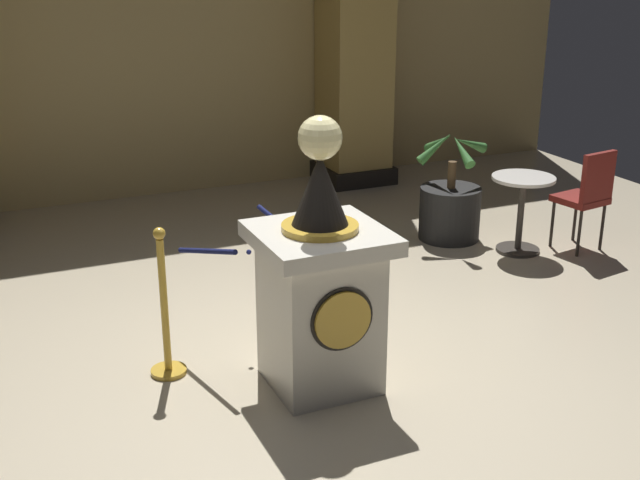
{
  "coord_description": "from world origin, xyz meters",
  "views": [
    {
      "loc": [
        -1.99,
        -4.57,
        2.69
      ],
      "look_at": [
        -0.06,
        -0.24,
        0.99
      ],
      "focal_mm": 45.99,
      "sensor_mm": 36.0,
      "label": 1
    }
  ],
  "objects_px": {
    "cafe_table": "(521,204)",
    "stanchion_far": "(166,324)",
    "potted_palm_right": "(450,208)",
    "pedestal_clock": "(320,287)",
    "cafe_chair_red": "(588,192)",
    "stanchion_near": "(324,272)"
  },
  "relations": [
    {
      "from": "potted_palm_right",
      "to": "cafe_table",
      "type": "height_order",
      "value": "potted_palm_right"
    },
    {
      "from": "stanchion_near",
      "to": "potted_palm_right",
      "type": "xyz_separation_m",
      "value": [
        1.86,
        1.16,
        -0.06
      ]
    },
    {
      "from": "stanchion_near",
      "to": "pedestal_clock",
      "type": "bearing_deg",
      "value": -115.41
    },
    {
      "from": "pedestal_clock",
      "to": "cafe_chair_red",
      "type": "bearing_deg",
      "value": 21.33
    },
    {
      "from": "cafe_chair_red",
      "to": "stanchion_near",
      "type": "bearing_deg",
      "value": -172.72
    },
    {
      "from": "stanchion_near",
      "to": "stanchion_far",
      "type": "height_order",
      "value": "stanchion_near"
    },
    {
      "from": "cafe_chair_red",
      "to": "potted_palm_right",
      "type": "bearing_deg",
      "value": 140.27
    },
    {
      "from": "potted_palm_right",
      "to": "cafe_chair_red",
      "type": "distance_m",
      "value": 1.28
    },
    {
      "from": "stanchion_near",
      "to": "stanchion_far",
      "type": "xyz_separation_m",
      "value": [
        -1.31,
        -0.38,
        -0.01
      ]
    },
    {
      "from": "potted_palm_right",
      "to": "cafe_table",
      "type": "xyz_separation_m",
      "value": [
        0.4,
        -0.57,
        0.15
      ]
    },
    {
      "from": "pedestal_clock",
      "to": "stanchion_near",
      "type": "relative_size",
      "value": 1.66
    },
    {
      "from": "pedestal_clock",
      "to": "stanchion_far",
      "type": "height_order",
      "value": "pedestal_clock"
    },
    {
      "from": "stanchion_far",
      "to": "cafe_table",
      "type": "distance_m",
      "value": 3.7
    },
    {
      "from": "potted_palm_right",
      "to": "cafe_table",
      "type": "distance_m",
      "value": 0.71
    },
    {
      "from": "pedestal_clock",
      "to": "stanchion_far",
      "type": "bearing_deg",
      "value": 148.93
    },
    {
      "from": "cafe_table",
      "to": "potted_palm_right",
      "type": "bearing_deg",
      "value": 124.79
    },
    {
      "from": "pedestal_clock",
      "to": "cafe_chair_red",
      "type": "distance_m",
      "value": 3.5
    },
    {
      "from": "stanchion_near",
      "to": "cafe_chair_red",
      "type": "relative_size",
      "value": 1.11
    },
    {
      "from": "stanchion_far",
      "to": "cafe_chair_red",
      "type": "distance_m",
      "value": 4.21
    },
    {
      "from": "pedestal_clock",
      "to": "cafe_chair_red",
      "type": "height_order",
      "value": "pedestal_clock"
    },
    {
      "from": "stanchion_near",
      "to": "cafe_chair_red",
      "type": "distance_m",
      "value": 2.85
    },
    {
      "from": "cafe_table",
      "to": "stanchion_far",
      "type": "bearing_deg",
      "value": -164.83
    }
  ]
}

